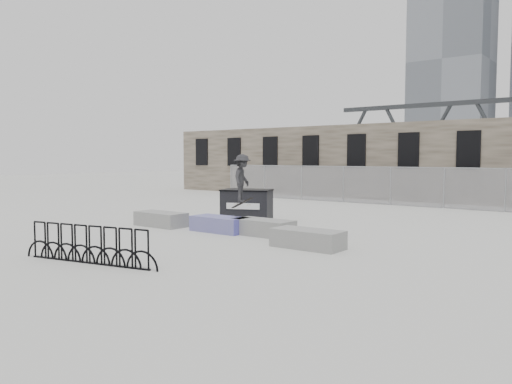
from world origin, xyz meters
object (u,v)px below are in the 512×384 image
(planter_center_left, at_px, (220,224))
(dumpster, at_px, (247,205))
(planter_far_left, at_px, (161,219))
(bike_rack, at_px, (88,245))
(planter_center_right, at_px, (263,227))
(planter_offset, at_px, (308,238))
(skateboarder, at_px, (242,178))

(planter_center_left, distance_m, dumpster, 2.90)
(planter_far_left, distance_m, bike_rack, 6.42)
(planter_far_left, bearing_deg, planter_center_left, 6.26)
(planter_center_right, bearing_deg, planter_offset, -24.17)
(planter_center_right, height_order, skateboarder, skateboarder)
(planter_center_left, xyz_separation_m, planter_offset, (3.94, -0.76, 0.00))
(planter_center_right, distance_m, dumpster, 3.60)
(planter_center_right, distance_m, bike_rack, 5.98)
(planter_center_left, xyz_separation_m, dumpster, (-0.99, 2.70, 0.36))
(planter_far_left, xyz_separation_m, dumpster, (1.63, 2.99, 0.36))
(planter_far_left, relative_size, planter_center_left, 1.00)
(planter_far_left, xyz_separation_m, skateboarder, (3.38, 0.56, 1.54))
(planter_center_left, height_order, skateboarder, skateboarder)
(skateboarder, bearing_deg, bike_rack, 159.94)
(planter_far_left, bearing_deg, planter_center_right, 7.44)
(planter_center_right, xyz_separation_m, skateboarder, (-0.88, 0.01, 1.54))
(planter_center_right, distance_m, planter_offset, 2.52)
(skateboarder, bearing_deg, planter_center_right, -111.72)
(planter_center_left, height_order, planter_offset, same)
(planter_offset, xyz_separation_m, bike_rack, (-3.04, -4.90, 0.16))
(planter_center_right, relative_size, planter_offset, 1.00)
(planter_far_left, xyz_separation_m, planter_center_left, (2.62, 0.29, 0.00))
(dumpster, bearing_deg, planter_center_left, -93.31)
(planter_center_left, height_order, planter_center_right, same)
(dumpster, bearing_deg, planter_far_left, -142.02)
(planter_far_left, height_order, planter_center_left, same)
(bike_rack, relative_size, skateboarder, 2.20)
(planter_center_right, distance_m, skateboarder, 1.77)
(planter_offset, distance_m, skateboarder, 3.68)
(planter_center_left, xyz_separation_m, skateboarder, (0.76, 0.27, 1.54))
(bike_rack, distance_m, skateboarder, 6.10)
(planter_center_right, bearing_deg, dumpster, 137.26)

